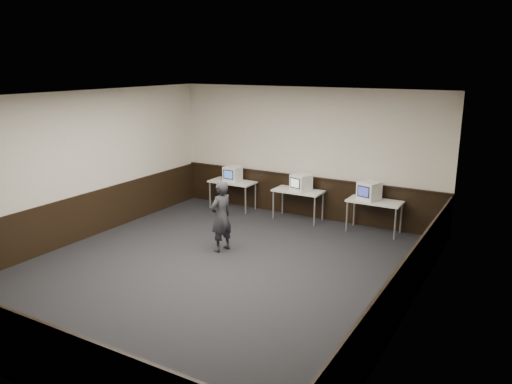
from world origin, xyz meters
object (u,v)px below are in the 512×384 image
desk_center (298,193)px  person (221,216)px  desk_right (375,204)px  emac_right (369,191)px  emac_center (301,183)px  emac_left (233,174)px  desk_left (232,184)px

desk_center → person: person is taller
desk_center → desk_right: 1.90m
desk_center → emac_right: size_ratio=2.21×
emac_center → emac_right: size_ratio=0.96×
emac_right → emac_left: bearing=-162.8°
desk_left → emac_center: emac_center is taller
emac_left → emac_center: size_ratio=0.82×
desk_center → emac_center: (0.08, -0.02, 0.27)m
desk_left → desk_right: bearing=0.0°
desk_left → emac_right: emac_right is taller
person → desk_left: bearing=-138.8°
emac_center → emac_left: bearing=-163.4°
desk_left → emac_right: bearing=-0.1°
desk_center → desk_right: size_ratio=1.00×
emac_left → emac_center: (1.97, -0.02, 0.01)m
emac_left → person: size_ratio=0.29×
desk_left → desk_right: same height
emac_right → desk_center: bearing=-162.9°
desk_right → emac_right: size_ratio=2.21×
desk_right → emac_center: (-1.82, -0.02, 0.27)m
emac_center → person: 2.72m
emac_center → desk_right: bearing=17.5°
desk_left → emac_left: bearing=-1.7°
desk_right → emac_left: (-3.79, -0.00, 0.27)m
person → desk_right: bearing=151.4°
desk_right → desk_center: bearing=180.0°
desk_center → desk_right: (1.90, 0.00, 0.00)m
emac_right → desk_left: bearing=-162.8°
desk_left → emac_right: (3.66, -0.01, 0.28)m
emac_center → desk_center: bearing=-174.6°
emac_left → emac_center: bearing=-1.2°
desk_right → person: bearing=-131.5°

